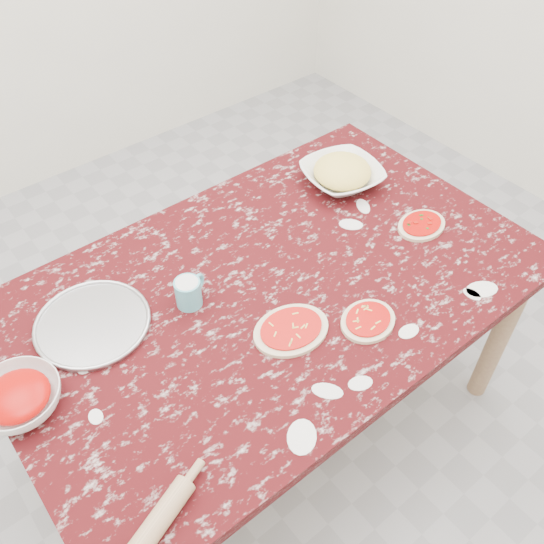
{
  "coord_description": "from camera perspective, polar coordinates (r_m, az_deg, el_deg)",
  "views": [
    {
      "loc": [
        -0.73,
        -0.92,
        2.01
      ],
      "look_at": [
        0.0,
        0.0,
        0.8
      ],
      "focal_mm": 38.29,
      "sensor_mm": 36.0,
      "label": 1
    }
  ],
  "objects": [
    {
      "name": "cheese_bowl",
      "position": [
        2.08,
        6.88,
        9.39
      ],
      "size": [
        0.31,
        0.31,
        0.07
      ],
      "primitive_type": "imported",
      "rotation": [
        0.0,
        0.0,
        -0.18
      ],
      "color": "white",
      "rests_on": "worktable"
    },
    {
      "name": "worktable",
      "position": [
        1.78,
        0.0,
        -2.98
      ],
      "size": [
        1.6,
        1.0,
        0.75
      ],
      "color": "#36090B",
      "rests_on": "ground"
    },
    {
      "name": "rolling_pin",
      "position": [
        1.34,
        -11.81,
        -23.73
      ],
      "size": [
        0.25,
        0.13,
        0.05
      ],
      "primitive_type": "cylinder",
      "rotation": [
        0.0,
        1.57,
        0.36
      ],
      "color": "tan",
      "rests_on": "worktable"
    },
    {
      "name": "pizza_tray",
      "position": [
        1.69,
        -17.21,
        -4.93
      ],
      "size": [
        0.41,
        0.41,
        0.01
      ],
      "primitive_type": "cylinder",
      "rotation": [
        0.0,
        0.0,
        -0.41
      ],
      "color": "#B2B2B7",
      "rests_on": "worktable"
    },
    {
      "name": "sauce_bowl",
      "position": [
        1.57,
        -23.62,
        -11.38
      ],
      "size": [
        0.27,
        0.27,
        0.07
      ],
      "primitive_type": "imported",
      "rotation": [
        0.0,
        0.0,
        -0.36
      ],
      "color": "white",
      "rests_on": "worktable"
    },
    {
      "name": "pizza_mid",
      "position": [
        1.64,
        9.41,
        -4.74
      ],
      "size": [
        0.19,
        0.16,
        0.02
      ],
      "color": "beige",
      "rests_on": "worktable"
    },
    {
      "name": "pizza_left",
      "position": [
        1.6,
        1.89,
        -5.7
      ],
      "size": [
        0.24,
        0.2,
        0.02
      ],
      "color": "beige",
      "rests_on": "worktable"
    },
    {
      "name": "ground",
      "position": [
        2.33,
        0.0,
        -13.89
      ],
      "size": [
        4.0,
        4.0,
        0.0
      ],
      "primitive_type": "plane",
      "color": "gray"
    },
    {
      "name": "flour_mug",
      "position": [
        1.65,
        -8.17,
        -1.93
      ],
      "size": [
        0.11,
        0.08,
        0.09
      ],
      "color": "#56B3C1",
      "rests_on": "worktable"
    },
    {
      "name": "pizza_right",
      "position": [
        1.96,
        14.48,
        4.49
      ],
      "size": [
        0.18,
        0.14,
        0.02
      ],
      "color": "beige",
      "rests_on": "worktable"
    }
  ]
}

